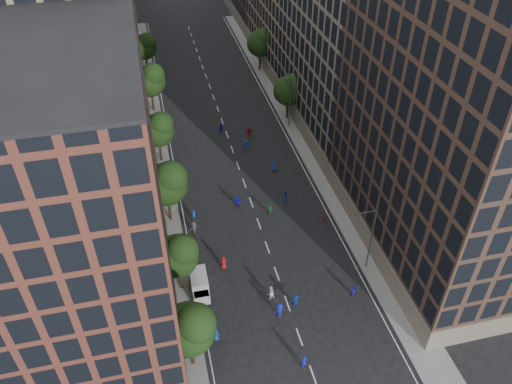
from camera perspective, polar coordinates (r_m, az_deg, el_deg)
ground at (r=79.33m, az=-2.65°, el=4.67°), size 240.00×240.00×0.00m
sidewalk_left at (r=84.73m, az=-11.69°, el=6.34°), size 4.00×105.00×0.15m
sidewalk_right at (r=87.96m, az=4.14°, el=8.38°), size 4.00×105.00×0.15m
bldg_left_a at (r=46.84m, az=-19.28°, el=-2.72°), size 14.00×22.00×30.00m
bldg_left_b at (r=66.12m, az=-18.95°, el=12.17°), size 14.00×26.00×34.00m
bldg_left_c at (r=88.44m, az=-18.10°, el=16.82°), size 14.00×20.00×28.00m
bldg_right_a at (r=56.66m, az=21.55°, el=8.15°), size 14.00×30.00×36.00m
bldg_right_b at (r=80.23m, az=10.49°, el=17.79°), size 14.00×28.00×33.00m
tree_left_0 at (r=47.88m, az=-7.49°, el=-15.11°), size 5.20×5.20×8.83m
tree_left_1 at (r=54.74m, az=-8.84°, el=-7.04°), size 4.80×4.80×8.21m
tree_left_2 at (r=63.26m, az=-10.09°, el=1.10°), size 5.60×5.60×9.45m
tree_left_3 at (r=75.22m, az=-11.08°, el=7.12°), size 5.00×5.00×8.58m
tree_left_4 at (r=89.21m, az=-11.94°, el=12.48°), size 5.40×5.40×9.08m
tree_left_5 at (r=104.06m, az=-12.55°, el=16.00°), size 4.80×4.80×8.33m
tree_right_a at (r=85.43m, az=3.84°, el=11.67°), size 5.00×5.00×8.39m
tree_right_b at (r=102.84m, az=0.58°, el=16.79°), size 5.20×5.20×8.83m
streetlamp_near at (r=58.04m, az=12.88°, el=-4.99°), size 2.64×0.22×9.06m
streetlamp_far at (r=82.96m, az=3.71°, el=10.44°), size 2.64×0.22×9.06m
cargo_van at (r=57.31m, az=-6.46°, el=-10.49°), size 2.06×4.30×2.27m
skater_0 at (r=53.49m, az=-4.60°, el=-15.97°), size 0.93×0.77×1.63m
skater_1 at (r=51.67m, az=5.49°, el=-18.81°), size 0.74×0.55×1.83m
skater_2 at (r=58.04m, az=11.05°, el=-10.99°), size 0.88×0.79×1.51m
skater_3 at (r=55.03m, az=2.70°, el=-13.39°), size 1.32×0.85×1.94m
skater_4 at (r=53.91m, az=-4.74°, el=-15.32°), size 1.02×0.51×1.67m
skater_5 at (r=56.11m, az=4.56°, el=-12.28°), size 1.67×0.87×1.72m
skater_6 at (r=59.70m, az=-3.72°, el=-8.09°), size 0.96×0.69×1.83m
skater_7 at (r=66.21m, az=7.84°, el=-2.88°), size 0.67×0.57×1.57m
skater_8 at (r=56.51m, az=1.67°, el=-11.51°), size 1.12×1.01×1.88m
skater_9 at (r=64.40m, az=-7.10°, el=-4.09°), size 1.34×1.09×1.81m
skater_10 at (r=66.70m, az=1.61°, el=-2.06°), size 0.99×0.49×1.63m
skater_11 at (r=67.99m, az=-2.12°, el=-1.11°), size 1.65×0.94×1.70m
skater_12 at (r=74.60m, az=2.09°, el=2.99°), size 0.82×0.55×1.65m
skater_13 at (r=66.26m, az=-7.12°, el=-2.66°), size 0.73×0.59×1.75m
skater_14 at (r=69.00m, az=3.35°, el=-0.53°), size 0.93×0.85×1.56m
skater_15 at (r=78.95m, az=-1.15°, el=5.34°), size 1.22×0.70×1.88m
skater_16 at (r=83.22m, az=-3.99°, el=7.17°), size 1.16×0.61×1.88m
skater_17 at (r=82.07m, az=-0.78°, el=6.77°), size 1.77×0.64×1.89m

